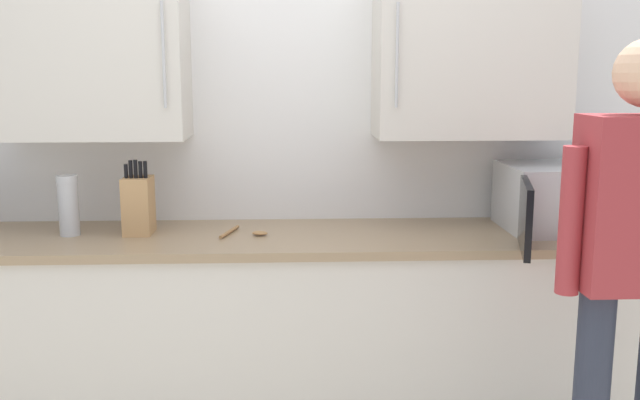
% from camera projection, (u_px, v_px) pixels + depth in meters
% --- Properties ---
extents(back_wall_tiled, '(4.06, 0.44, 2.72)m').
position_uv_depth(back_wall_tiled, '(282.00, 105.00, 3.06)').
color(back_wall_tiled, white).
rests_on(back_wall_tiled, ground_plane).
extents(counter_unit, '(3.40, 0.62, 0.91)m').
position_uv_depth(counter_unit, '(284.00, 340.00, 2.94)').
color(counter_unit, beige).
rests_on(counter_unit, ground_plane).
extents(microwave_oven, '(0.63, 0.78, 0.27)m').
position_uv_depth(microwave_oven, '(562.00, 198.00, 2.91)').
color(microwave_oven, '#B7BABF').
rests_on(microwave_oven, counter_unit).
extents(wooden_spoon, '(0.20, 0.20, 0.02)m').
position_uv_depth(wooden_spoon, '(245.00, 232.00, 2.84)').
color(wooden_spoon, '#A37547').
rests_on(wooden_spoon, counter_unit).
extents(thermos_flask, '(0.08, 0.08, 0.25)m').
position_uv_depth(thermos_flask, '(69.00, 205.00, 2.81)').
color(thermos_flask, '#B7BABF').
rests_on(thermos_flask, counter_unit).
extents(knife_block, '(0.11, 0.15, 0.31)m').
position_uv_depth(knife_block, '(138.00, 205.00, 2.85)').
color(knife_block, tan).
rests_on(knife_block, counter_unit).
extents(person_figure, '(0.44, 0.63, 1.66)m').
position_uv_depth(person_figure, '(632.00, 262.00, 2.10)').
color(person_figure, '#282D3D').
rests_on(person_figure, ground_plane).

